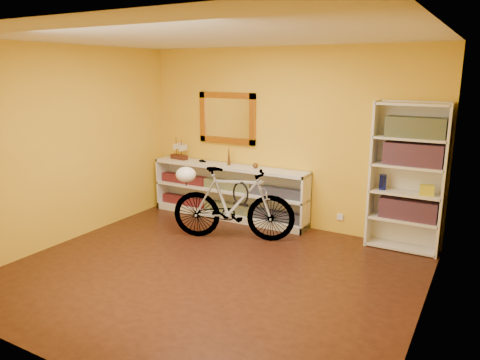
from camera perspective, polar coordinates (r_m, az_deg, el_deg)
The scene contains 24 objects.
floor at distance 5.31m, azimuth -3.81°, elevation -11.64°, with size 4.50×4.00×0.01m, color black.
ceiling at distance 4.82m, azimuth -4.33°, elevation 17.70°, with size 4.50×4.00×0.01m, color silver.
back_wall at distance 6.64m, azimuth 5.60°, elevation 5.26°, with size 4.50×0.01×2.60m, color gold.
left_wall at distance 6.41m, azimuth -21.13°, elevation 4.11°, with size 0.01×4.00×2.60m, color gold.
right_wall at distance 4.13m, azimuth 23.00°, elevation -0.93°, with size 0.01×4.00×2.60m, color gold.
gilt_mirror at distance 7.01m, azimuth -1.65°, elevation 7.82°, with size 0.98×0.06×0.78m, color #975C1B.
wall_socket at distance 6.55m, azimuth 12.53°, elevation -4.56°, with size 0.09×0.01×0.09m, color silver.
console_unit at distance 7.03m, azimuth -1.45°, elevation -1.49°, with size 2.60×0.35×0.85m, color silver, non-canonical shape.
cd_row_lower at distance 7.09m, azimuth -1.53°, elevation -3.52°, with size 2.50×0.13×0.14m, color black.
cd_row_upper at distance 6.99m, azimuth -1.54°, elevation -0.66°, with size 2.50×0.13×0.14m, color navy.
model_ship at distance 7.42m, azimuth -7.74°, elevation 3.98°, with size 0.30×0.11×0.36m, color #3A1910, non-canonical shape.
toy_car at distance 7.19m, azimuth -4.76°, elevation 2.29°, with size 0.00×0.00×0.00m, color black.
bronze_ornament at distance 6.90m, azimuth -1.42°, elevation 3.15°, with size 0.05×0.05×0.31m, color brown.
decorative_orb at distance 6.70m, azimuth 1.96°, elevation 1.83°, with size 0.08×0.08×0.08m, color brown.
bookcase at distance 6.05m, azimuth 20.36°, elevation 0.26°, with size 0.90×0.30×1.90m, color silver, non-canonical shape.
book_row_a at distance 6.14m, azimuth 20.51°, elevation -3.48°, with size 0.70×0.22×0.26m, color maroon.
book_row_b at distance 5.98m, azimuth 21.07°, elevation 3.04°, with size 0.70×0.22×0.28m, color maroon.
book_row_c at distance 5.93m, azimuth 21.35°, elevation 6.22°, with size 0.70×0.22×0.25m, color #184856.
travel_mug at distance 6.10m, azimuth 17.60°, elevation -0.25°, with size 0.09×0.09×0.20m, color navy.
red_tin at distance 6.01m, azimuth 19.01°, elevation 6.25°, with size 0.16×0.16×0.20m, color maroon.
yellow_bag at distance 6.00m, azimuth 22.54°, elevation -1.21°, with size 0.17×0.11×0.13m, color gold.
bicycle at distance 6.12m, azimuth -0.85°, elevation -3.03°, with size 1.71×0.44×1.01m, color silver.
helmet at distance 6.18m, azimuth -6.86°, elevation 0.69°, with size 0.28×0.27×0.21m, color white.
u_lock at distance 6.07m, azimuth 0.08°, elevation -1.71°, with size 0.24×0.24×0.03m, color black.
Camera 1 is at (2.67, -3.99, 2.26)m, focal length 33.75 mm.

